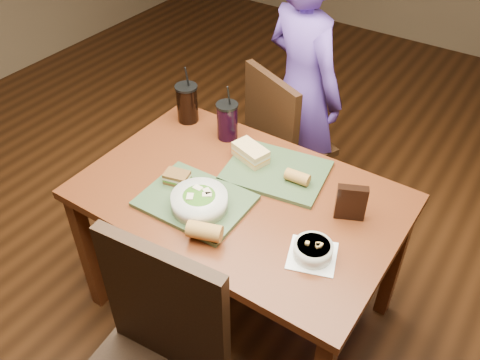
% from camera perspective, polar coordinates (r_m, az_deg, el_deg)
% --- Properties ---
extents(ground, '(6.00, 6.00, 0.00)m').
position_cam_1_polar(ground, '(2.64, -0.00, -13.76)').
color(ground, '#381C0B').
rests_on(ground, ground).
extents(dining_table, '(1.30, 0.85, 0.75)m').
position_cam_1_polar(dining_table, '(2.14, -0.00, -3.28)').
color(dining_table, '#582711').
rests_on(dining_table, ground).
extents(chair_far, '(0.55, 0.56, 0.96)m').
position_cam_1_polar(chair_far, '(2.76, 4.42, 4.49)').
color(chair_far, black).
rests_on(chair_far, ground).
extents(diner, '(0.63, 0.52, 1.47)m').
position_cam_1_polar(diner, '(2.81, 7.02, 10.00)').
color(diner, '#5B399D').
rests_on(diner, ground).
extents(tray_near, '(0.43, 0.33, 0.02)m').
position_cam_1_polar(tray_near, '(2.04, -5.03, -2.34)').
color(tray_near, '#334729').
rests_on(tray_near, dining_table).
extents(tray_far, '(0.47, 0.38, 0.02)m').
position_cam_1_polar(tray_far, '(2.18, 4.09, 0.99)').
color(tray_far, '#334729').
rests_on(tray_far, dining_table).
extents(salad_bowl, '(0.22, 0.22, 0.07)m').
position_cam_1_polar(salad_bowl, '(1.97, -4.58, -2.32)').
color(salad_bowl, silver).
rests_on(salad_bowl, tray_near).
extents(soup_bowl, '(0.22, 0.22, 0.07)m').
position_cam_1_polar(soup_bowl, '(1.84, 8.20, -7.79)').
color(soup_bowl, white).
rests_on(soup_bowl, dining_table).
extents(sandwich_near, '(0.11, 0.09, 0.05)m').
position_cam_1_polar(sandwich_near, '(2.11, -7.09, 0.28)').
color(sandwich_near, '#593819').
rests_on(sandwich_near, tray_near).
extents(sandwich_far, '(0.18, 0.13, 0.06)m').
position_cam_1_polar(sandwich_far, '(2.21, 1.20, 3.08)').
color(sandwich_far, tan).
rests_on(sandwich_far, tray_far).
extents(baguette_near, '(0.14, 0.10, 0.06)m').
position_cam_1_polar(baguette_near, '(1.86, -4.00, -5.76)').
color(baguette_near, '#AD7533').
rests_on(baguette_near, tray_near).
extents(baguette_far, '(0.11, 0.06, 0.05)m').
position_cam_1_polar(baguette_far, '(2.11, 6.46, 0.33)').
color(baguette_far, '#AD7533').
rests_on(baguette_far, tray_far).
extents(cup_cola, '(0.11, 0.11, 0.29)m').
position_cam_1_polar(cup_cola, '(2.48, -5.95, 8.59)').
color(cup_cola, black).
rests_on(cup_cola, dining_table).
extents(cup_berry, '(0.10, 0.10, 0.28)m').
position_cam_1_polar(cup_berry, '(2.35, -1.44, 6.68)').
color(cup_berry, black).
rests_on(cup_berry, dining_table).
extents(chip_bag, '(0.12, 0.08, 0.15)m').
position_cam_1_polar(chip_bag, '(1.97, 12.35, -2.50)').
color(chip_bag, black).
rests_on(chip_bag, dining_table).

